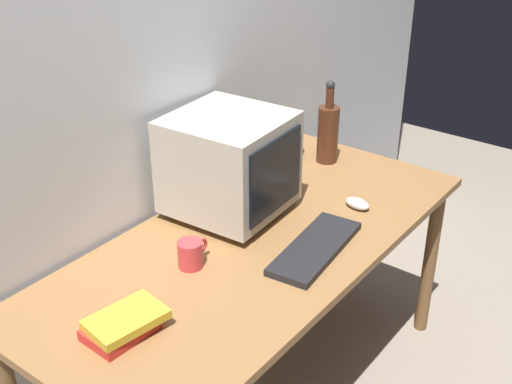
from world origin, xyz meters
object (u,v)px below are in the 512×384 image
(book_stack, at_px, (123,325))
(mug, at_px, (191,254))
(keyboard, at_px, (315,248))
(bottle_tall, at_px, (328,132))
(bottle_short, at_px, (295,141))
(computer_mouse, at_px, (357,203))
(cd_spindle, at_px, (278,175))
(crt_monitor, at_px, (229,164))

(book_stack, xyz_separation_m, mug, (0.36, 0.07, 0.02))
(keyboard, relative_size, book_stack, 1.84)
(keyboard, distance_m, bottle_tall, 0.71)
(bottle_tall, xyz_separation_m, bottle_short, (-0.04, 0.14, -0.06))
(computer_mouse, height_order, bottle_tall, bottle_tall)
(bottle_short, xyz_separation_m, mug, (-0.89, -0.21, -0.02))
(keyboard, bearing_deg, mug, 132.76)
(keyboard, height_order, bottle_tall, bottle_tall)
(bottle_short, relative_size, book_stack, 0.82)
(mug, bearing_deg, bottle_short, 13.16)
(mug, height_order, cd_spindle, mug)
(computer_mouse, height_order, bottle_short, bottle_short)
(book_stack, relative_size, cd_spindle, 1.90)
(computer_mouse, distance_m, book_stack, 1.02)
(bottle_short, bearing_deg, keyboard, -140.67)
(book_stack, bearing_deg, keyboard, -16.35)
(bottle_tall, bearing_deg, computer_mouse, -132.29)
(book_stack, bearing_deg, bottle_short, 12.71)
(crt_monitor, relative_size, mug, 3.42)
(crt_monitor, xyz_separation_m, cd_spindle, (0.32, 0.01, -0.17))
(crt_monitor, xyz_separation_m, book_stack, (-0.70, -0.19, -0.16))
(computer_mouse, relative_size, cd_spindle, 0.83)
(cd_spindle, bearing_deg, bottle_short, 18.74)
(crt_monitor, bearing_deg, bottle_tall, -4.84)
(crt_monitor, xyz_separation_m, mug, (-0.34, -0.12, -0.15))
(book_stack, distance_m, cd_spindle, 1.03)
(crt_monitor, distance_m, book_stack, 0.74)
(crt_monitor, distance_m, mug, 0.39)
(crt_monitor, bearing_deg, cd_spindle, 1.75)
(bottle_tall, distance_m, cd_spindle, 0.30)
(book_stack, bearing_deg, cd_spindle, 11.28)
(cd_spindle, bearing_deg, crt_monitor, -178.25)
(keyboard, bearing_deg, cd_spindle, 42.33)
(cd_spindle, bearing_deg, computer_mouse, -91.42)
(computer_mouse, xyz_separation_m, cd_spindle, (0.01, 0.36, 0.00))
(bottle_tall, relative_size, cd_spindle, 2.94)
(crt_monitor, xyz_separation_m, bottle_short, (0.55, 0.09, -0.12))
(bottle_tall, xyz_separation_m, book_stack, (-1.28, -0.14, -0.10))
(bottle_tall, bearing_deg, mug, -175.65)
(bottle_short, height_order, book_stack, bottle_short)
(crt_monitor, xyz_separation_m, keyboard, (-0.03, -0.39, -0.18))
(computer_mouse, distance_m, bottle_short, 0.51)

